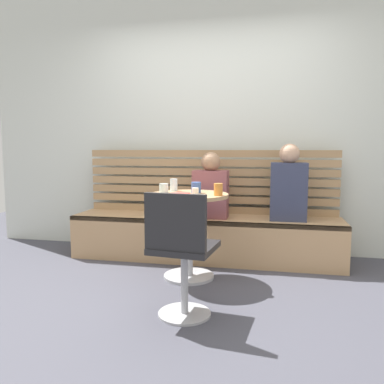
# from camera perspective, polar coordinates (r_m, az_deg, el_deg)

# --- Properties ---
(ground) EXTENTS (8.00, 8.00, 0.00)m
(ground) POSITION_cam_1_polar(r_m,az_deg,el_deg) (2.88, -2.43, -16.53)
(ground) COLOR #42424C
(back_wall) EXTENTS (5.20, 0.10, 2.90)m
(back_wall) POSITION_cam_1_polar(r_m,az_deg,el_deg) (4.27, 3.01, 10.85)
(back_wall) COLOR silver
(back_wall) RESTS_ON ground
(booth_bench) EXTENTS (2.70, 0.52, 0.44)m
(booth_bench) POSITION_cam_1_polar(r_m,az_deg,el_deg) (3.93, 1.90, -6.82)
(booth_bench) COLOR tan
(booth_bench) RESTS_ON ground
(booth_backrest) EXTENTS (2.65, 0.04, 0.67)m
(booth_backrest) POSITION_cam_1_polar(r_m,az_deg,el_deg) (4.07, 2.52, 1.60)
(booth_backrest) COLOR #A68157
(booth_backrest) RESTS_ON booth_bench
(cafe_table) EXTENTS (0.68, 0.68, 0.74)m
(cafe_table) POSITION_cam_1_polar(r_m,az_deg,el_deg) (3.31, -0.48, -4.05)
(cafe_table) COLOR #ADADB2
(cafe_table) RESTS_ON ground
(white_chair) EXTENTS (0.44, 0.44, 0.85)m
(white_chair) POSITION_cam_1_polar(r_m,az_deg,el_deg) (2.52, -1.63, -8.67)
(white_chair) COLOR #ADADB2
(white_chair) RESTS_ON ground
(person_adult) EXTENTS (0.34, 0.22, 0.73)m
(person_adult) POSITION_cam_1_polar(r_m,az_deg,el_deg) (3.76, 14.16, 0.84)
(person_adult) COLOR #333851
(person_adult) RESTS_ON booth_bench
(person_child_left) EXTENTS (0.34, 0.22, 0.65)m
(person_child_left) POSITION_cam_1_polar(r_m,az_deg,el_deg) (3.80, 2.80, 0.47)
(person_child_left) COLOR brown
(person_child_left) RESTS_ON booth_bench
(cup_espresso_small) EXTENTS (0.06, 0.06, 0.05)m
(cup_espresso_small) POSITION_cam_1_polar(r_m,az_deg,el_deg) (3.24, 0.50, 0.15)
(cup_espresso_small) COLOR silver
(cup_espresso_small) RESTS_ON cafe_table
(cup_tumbler_orange) EXTENTS (0.07, 0.07, 0.10)m
(cup_tumbler_orange) POSITION_cam_1_polar(r_m,az_deg,el_deg) (3.15, 3.92, 0.37)
(cup_tumbler_orange) COLOR orange
(cup_tumbler_orange) RESTS_ON cafe_table
(cup_mug_blue) EXTENTS (0.08, 0.08, 0.09)m
(cup_mug_blue) POSITION_cam_1_polar(r_m,az_deg,el_deg) (3.33, 0.62, 0.67)
(cup_mug_blue) COLOR #3D5B9E
(cup_mug_blue) RESTS_ON cafe_table
(cup_water_clear) EXTENTS (0.07, 0.07, 0.11)m
(cup_water_clear) POSITION_cam_1_polar(r_m,az_deg,el_deg) (3.51, -2.73, 1.09)
(cup_water_clear) COLOR white
(cup_water_clear) RESTS_ON cafe_table
(cup_glass_short) EXTENTS (0.08, 0.08, 0.08)m
(cup_glass_short) POSITION_cam_1_polar(r_m,az_deg,el_deg) (3.36, -4.20, 0.58)
(cup_glass_short) COLOR silver
(cup_glass_short) RESTS_ON cafe_table
(plate_small) EXTENTS (0.17, 0.17, 0.01)m
(plate_small) POSITION_cam_1_polar(r_m,az_deg,el_deg) (3.25, -1.75, -0.21)
(plate_small) COLOR #DB4C42
(plate_small) RESTS_ON cafe_table
(phone_on_table) EXTENTS (0.16, 0.12, 0.01)m
(phone_on_table) POSITION_cam_1_polar(r_m,az_deg,el_deg) (3.02, 0.74, -0.75)
(phone_on_table) COLOR black
(phone_on_table) RESTS_ON cafe_table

